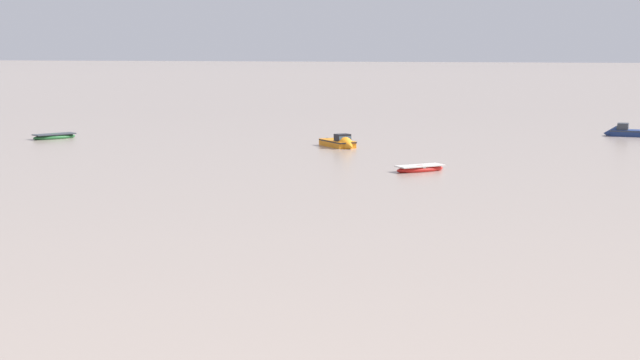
{
  "coord_description": "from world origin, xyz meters",
  "views": [
    {
      "loc": [
        3.38,
        -16.2,
        7.93
      ],
      "look_at": [
        -7.17,
        33.15,
        0.77
      ],
      "focal_mm": 54.15,
      "sensor_mm": 36.0,
      "label": 1
    }
  ],
  "objects": [
    {
      "name": "motorboat_moored_1",
      "position": [
        11.83,
        70.46,
        0.25
      ],
      "size": [
        4.54,
        2.2,
        1.66
      ],
      "rotation": [
        0.0,
        0.0,
        2.98
      ],
      "color": "navy",
      "rests_on": "ground"
    },
    {
      "name": "rowboat_moored_1",
      "position": [
        -35.29,
        57.94,
        0.16
      ],
      "size": [
        3.28,
        3.76,
        0.59
      ],
      "rotation": [
        0.0,
        0.0,
        0.92
      ],
      "color": "#23602D",
      "rests_on": "ground"
    },
    {
      "name": "rowboat_moored_0",
      "position": [
        -3.0,
        43.59,
        0.15
      ],
      "size": [
        3.33,
        3.08,
        0.54
      ],
      "rotation": [
        0.0,
        0.0,
        3.85
      ],
      "color": "red",
      "rests_on": "ground"
    },
    {
      "name": "motorboat_moored_4",
      "position": [
        -10.44,
        56.26,
        0.24
      ],
      "size": [
        3.69,
        4.11,
        1.57
      ],
      "rotation": [
        0.0,
        0.0,
        5.39
      ],
      "color": "orange",
      "rests_on": "ground"
    }
  ]
}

